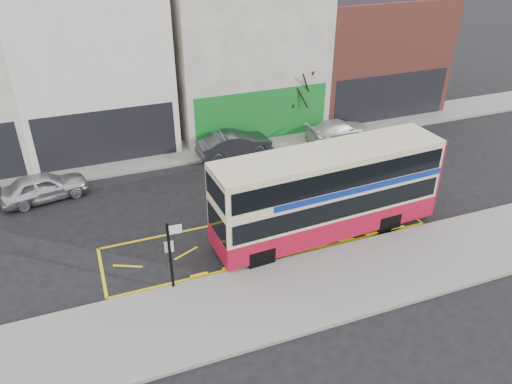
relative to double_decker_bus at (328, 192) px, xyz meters
name	(u,v)px	position (x,y,z in m)	size (l,w,h in m)	color
ground	(281,256)	(-2.51, -0.87, -2.10)	(120.00, 120.00, 0.00)	black
pavement	(305,290)	(-2.51, -3.17, -2.02)	(40.00, 4.00, 0.15)	gray
kerb	(284,260)	(-2.51, -1.25, -2.02)	(40.00, 0.15, 0.15)	gray
far_pavement	(207,148)	(-2.51, 10.13, -2.02)	(50.00, 3.00, 0.15)	gray
road_markings	(266,235)	(-2.51, 0.73, -2.09)	(14.00, 3.40, 0.01)	yellow
terrace_left	(90,51)	(-8.01, 14.12, 3.22)	(8.00, 8.01, 11.80)	white
terrace_green_shop	(239,42)	(0.99, 14.12, 2.97)	(9.00, 8.01, 11.30)	white
terrace_right	(363,38)	(9.99, 14.11, 2.48)	(9.00, 8.01, 10.30)	#A04C40
double_decker_bus	(328,192)	(0.00, 0.00, 0.00)	(10.10, 2.85, 3.99)	beige
bus_stop_post	(171,249)	(-7.01, -1.27, -0.25)	(0.69, 0.13, 2.81)	black
car_silver	(44,187)	(-11.46, 7.50, -1.41)	(1.63, 4.05, 1.38)	silver
car_grey	(235,144)	(-1.20, 8.84, -1.39)	(1.50, 4.31, 1.42)	#3E4146
car_white	(339,130)	(5.46, 8.71, -1.49)	(1.71, 4.20, 1.22)	silver
street_tree_right	(300,78)	(3.60, 10.64, 1.40)	(2.38, 2.38, 5.14)	black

